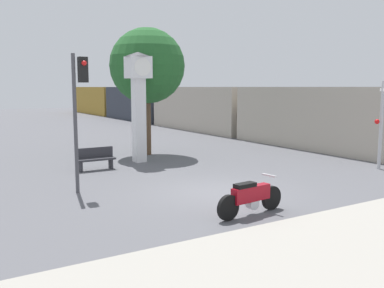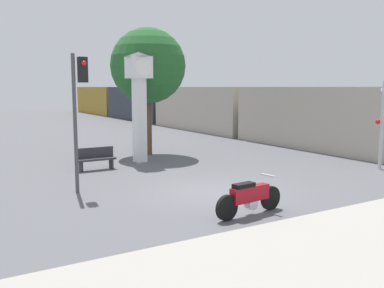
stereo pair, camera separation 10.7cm
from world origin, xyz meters
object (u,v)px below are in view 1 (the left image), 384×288
object	(u,v)px
freight_train	(166,106)
bench	(95,158)
motorcycle	(251,197)
traffic_light	(79,98)
street_tree	(147,66)
clock_tower	(138,90)
railroad_crossing_signal	(382,121)

from	to	relation	value
freight_train	bench	xyz separation A→B (m)	(-12.78, -17.86, -1.21)
motorcycle	traffic_light	bearing A→B (deg)	116.33
traffic_light	street_tree	size ratio (longest dim) A/B	0.71
clock_tower	bench	size ratio (longest dim) A/B	3.09
street_tree	clock_tower	bearing A→B (deg)	-126.69
clock_tower	bench	distance (m)	3.74
street_tree	freight_train	bearing A→B (deg)	59.15
freight_train	bench	bearing A→B (deg)	-125.57
bench	motorcycle	bearing A→B (deg)	-79.82
traffic_light	railroad_crossing_signal	xyz separation A→B (m)	(11.77, -2.55, -1.05)
traffic_light	bench	distance (m)	4.54
clock_tower	traffic_light	xyz separation A→B (m)	(-3.97, -4.25, -0.22)
freight_train	street_tree	world-z (taller)	street_tree
street_tree	motorcycle	bearing A→B (deg)	-101.23
clock_tower	railroad_crossing_signal	size ratio (longest dim) A/B	1.36
bench	traffic_light	bearing A→B (deg)	-115.21
motorcycle	street_tree	distance (m)	11.63
motorcycle	clock_tower	world-z (taller)	clock_tower
street_tree	traffic_light	bearing A→B (deg)	-131.37
motorcycle	freight_train	distance (m)	28.45
traffic_light	freight_train	bearing A→B (deg)	55.93
freight_train	railroad_crossing_signal	distance (m)	23.96
motorcycle	clock_tower	xyz separation A→B (m)	(0.89, 9.07, 2.77)
clock_tower	bench	xyz separation A→B (m)	(-2.37, -0.85, -2.77)
clock_tower	freight_train	bearing A→B (deg)	58.54
clock_tower	traffic_light	world-z (taller)	clock_tower
freight_train	railroad_crossing_signal	bearing A→B (deg)	-96.24
freight_train	bench	distance (m)	21.99
clock_tower	freight_train	distance (m)	20.01
traffic_light	street_tree	bearing A→B (deg)	48.63
motorcycle	freight_train	xyz separation A→B (m)	(11.30, 26.09, 1.21)
street_tree	bench	xyz separation A→B (m)	(-3.61, -2.52, -3.93)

